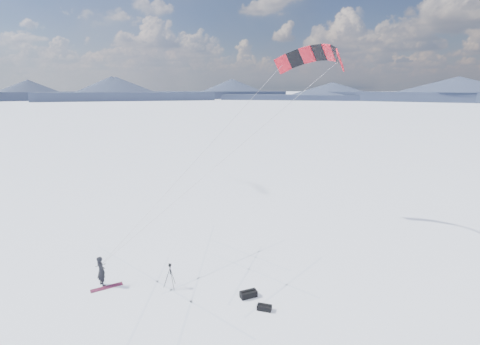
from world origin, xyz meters
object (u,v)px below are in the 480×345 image
snowboard (107,287)px  tripod (170,272)px  gear_bag_a (248,294)px  gear_bag_b (264,307)px  snowkiter (103,285)px

snowboard → tripod: tripod is taller
snowboard → gear_bag_a: bearing=-36.0°
gear_bag_b → tripod: bearing=173.4°
tripod → gear_bag_a: tripod is taller
tripod → gear_bag_b: 5.46m
snowboard → tripod: size_ratio=1.21×
snowboard → gear_bag_b: (6.66, -5.66, 0.12)m
gear_bag_a → gear_bag_b: 1.33m
snowkiter → gear_bag_a: 8.17m
snowkiter → snowboard: snowkiter is taller
tripod → gear_bag_a: size_ratio=1.52×
snowboard → tripod: (3.15, -1.54, 0.87)m
snowkiter → gear_bag_b: 9.13m
snowboard → gear_bag_a: size_ratio=1.84×
tripod → snowkiter: bearing=110.5°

